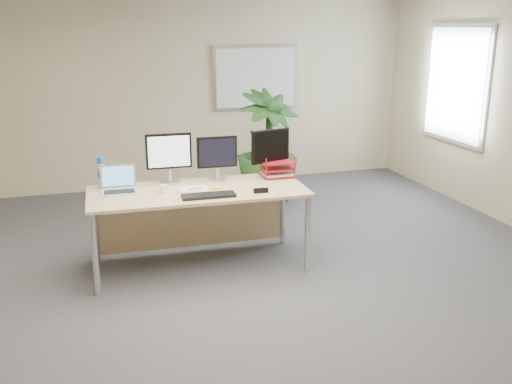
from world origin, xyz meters
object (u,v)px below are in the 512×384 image
object	(u,v)px
floor_plant	(267,154)
monitor_left	(169,155)
monitor_right	(217,156)
desk	(197,203)
laptop	(119,185)

from	to	relation	value
floor_plant	monitor_left	bearing A→B (deg)	-139.89
floor_plant	monitor_right	size ratio (longest dim) A/B	3.34
floor_plant	desk	bearing A→B (deg)	-130.51
desk	laptop	distance (m)	0.77
desk	floor_plant	world-z (taller)	floor_plant
monitor_right	laptop	size ratio (longest dim) A/B	1.32
floor_plant	monitor_right	distance (m)	1.57
monitor_left	monitor_right	xyz separation A→B (m)	(0.48, -0.04, -0.03)
floor_plant	monitor_right	world-z (taller)	floor_plant
floor_plant	laptop	bearing A→B (deg)	-144.94
desk	monitor_left	world-z (taller)	monitor_left
desk	monitor_left	size ratio (longest dim) A/B	4.21
floor_plant	monitor_left	size ratio (longest dim) A/B	3.02
monitor_left	monitor_right	distance (m)	0.48
monitor_left	laptop	world-z (taller)	monitor_left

